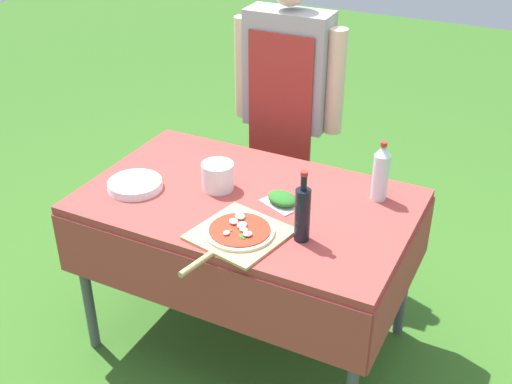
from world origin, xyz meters
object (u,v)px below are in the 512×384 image
at_px(person_cook, 287,98).
at_px(water_bottle, 381,173).
at_px(herb_container, 282,199).
at_px(mixing_tub, 218,176).
at_px(oil_bottle, 302,213).
at_px(prep_table, 247,216).
at_px(pizza_on_peel, 238,233).
at_px(plate_stack, 135,185).

xyz_separation_m(person_cook, water_bottle, (0.65, -0.51, -0.02)).
relative_size(herb_container, mixing_tub, 1.41).
bearing_deg(water_bottle, oil_bottle, -111.66).
xyz_separation_m(prep_table, person_cook, (-0.16, 0.76, 0.23)).
bearing_deg(prep_table, water_bottle, 26.52).
distance_m(person_cook, pizza_on_peel, 1.07).
height_order(herb_container, mixing_tub, mixing_tub).
relative_size(person_cook, mixing_tub, 11.35).
xyz_separation_m(pizza_on_peel, plate_stack, (-0.57, 0.12, 0.00)).
relative_size(prep_table, herb_container, 7.13).
bearing_deg(prep_table, plate_stack, -162.97).
distance_m(herb_container, mixing_tub, 0.30).
distance_m(oil_bottle, mixing_tub, 0.51).
relative_size(oil_bottle, herb_container, 1.49).
bearing_deg(plate_stack, pizza_on_peel, -12.31).
relative_size(prep_table, person_cook, 0.88).
bearing_deg(pizza_on_peel, person_cook, 115.95).
height_order(prep_table, pizza_on_peel, pizza_on_peel).
bearing_deg(person_cook, plate_stack, 70.06).
bearing_deg(mixing_tub, person_cook, 91.04).
distance_m(pizza_on_peel, herb_container, 0.29).
height_order(oil_bottle, water_bottle, oil_bottle).
bearing_deg(person_cook, herb_container, 111.79).
height_order(person_cook, mixing_tub, person_cook).
relative_size(herb_container, plate_stack, 0.82).
xyz_separation_m(oil_bottle, herb_container, (-0.17, 0.20, -0.09)).
distance_m(pizza_on_peel, water_bottle, 0.65).
relative_size(prep_table, plate_stack, 5.87).
bearing_deg(herb_container, pizza_on_peel, -99.84).
xyz_separation_m(water_bottle, mixing_tub, (-0.64, -0.23, -0.06)).
bearing_deg(herb_container, mixing_tub, -179.04).
relative_size(pizza_on_peel, plate_stack, 2.16).
bearing_deg(person_cook, mixing_tub, 89.76).
bearing_deg(oil_bottle, water_bottle, 68.34).
bearing_deg(prep_table, herb_container, 8.39).
distance_m(water_bottle, herb_container, 0.42).
height_order(prep_table, mixing_tub, mixing_tub).
distance_m(prep_table, person_cook, 0.81).
bearing_deg(water_bottle, herb_container, -146.78).
bearing_deg(water_bottle, person_cook, 141.78).
bearing_deg(water_bottle, pizza_on_peel, -127.29).
height_order(prep_table, plate_stack, plate_stack).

